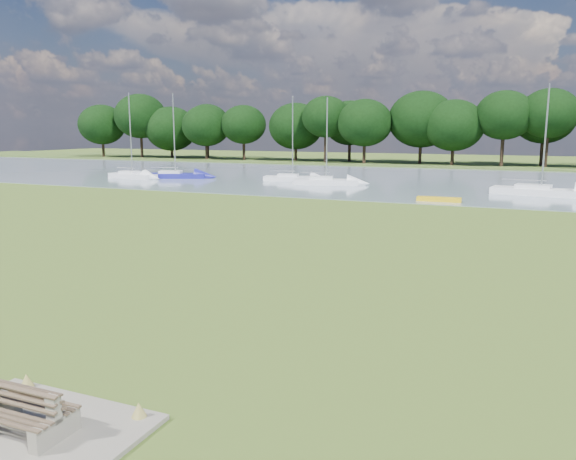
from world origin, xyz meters
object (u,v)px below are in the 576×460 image
at_px(sailboat_4, 292,176).
at_px(sailboat_6, 540,189).
at_px(sailboat_5, 132,174).
at_px(kayak, 439,199).
at_px(bench_pair, 24,412).
at_px(sailboat_1, 175,174).
at_px(sailboat_3, 326,180).

bearing_deg(sailboat_4, sailboat_6, -22.73).
xyz_separation_m(sailboat_5, sailboat_6, (43.15, 0.16, 0.01)).
relative_size(kayak, sailboat_4, 0.37).
distance_m(sailboat_5, sailboat_6, 43.15).
relative_size(bench_pair, sailboat_4, 0.20).
height_order(sailboat_1, sailboat_5, sailboat_5).
xyz_separation_m(bench_pair, kayak, (2.02, 38.00, -0.28)).
distance_m(bench_pair, kayak, 38.05).
xyz_separation_m(sailboat_1, sailboat_4, (13.68, 2.41, -0.06)).
xyz_separation_m(sailboat_1, sailboat_3, (18.56, -0.31, -0.01)).
distance_m(bench_pair, sailboat_6, 46.75).
height_order(sailboat_1, sailboat_6, sailboat_1).
distance_m(sailboat_1, sailboat_6, 38.64).
relative_size(bench_pair, sailboat_6, 0.19).
bearing_deg(sailboat_3, sailboat_1, 166.26).
distance_m(bench_pair, sailboat_3, 48.45).
xyz_separation_m(sailboat_3, sailboat_6, (20.04, -1.46, 0.00)).
relative_size(sailboat_1, sailboat_3, 1.10).
distance_m(sailboat_3, sailboat_6, 20.09).
distance_m(sailboat_3, sailboat_4, 5.58).
distance_m(bench_pair, sailboat_5, 56.78).
relative_size(bench_pair, sailboat_5, 0.19).
bearing_deg(kayak, sailboat_4, 144.22).
distance_m(sailboat_1, sailboat_4, 13.89).
bearing_deg(sailboat_3, sailboat_4, 138.09).
height_order(sailboat_3, sailboat_6, sailboat_6).
relative_size(sailboat_3, sailboat_6, 0.94).
xyz_separation_m(kayak, sailboat_6, (7.35, 7.80, 0.34)).
bearing_deg(kayak, sailboat_3, 142.40).
xyz_separation_m(sailboat_4, sailboat_5, (-18.23, -4.34, 0.05)).
bearing_deg(bench_pair, sailboat_1, 121.14).
bearing_deg(sailboat_1, sailboat_6, -23.08).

